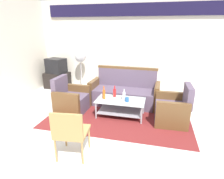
# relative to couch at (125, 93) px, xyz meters

# --- Properties ---
(ground_plane) EXTENTS (14.00, 14.00, 0.00)m
(ground_plane) POSITION_rel_couch_xyz_m (0.14, -1.67, -0.32)
(ground_plane) COLOR white
(wall_back) EXTENTS (6.52, 0.19, 2.80)m
(wall_back) POSITION_rel_couch_xyz_m (0.14, 1.38, 1.16)
(wall_back) COLOR silver
(wall_back) RESTS_ON ground
(rug) EXTENTS (3.20, 2.15, 0.01)m
(rug) POSITION_rel_couch_xyz_m (0.00, -0.68, -0.31)
(rug) COLOR maroon
(rug) RESTS_ON ground
(couch) EXTENTS (1.82, 0.79, 0.96)m
(couch) POSITION_rel_couch_xyz_m (0.00, 0.00, 0.00)
(couch) COLOR #5B4C60
(couch) RESTS_ON rug
(armchair_left) EXTENTS (0.71, 0.77, 0.85)m
(armchair_left) POSITION_rel_couch_xyz_m (-1.19, -0.77, -0.03)
(armchair_left) COLOR #5B4C60
(armchair_left) RESTS_ON rug
(armchair_right) EXTENTS (0.72, 0.78, 0.85)m
(armchair_right) POSITION_rel_couch_xyz_m (1.19, -0.77, -0.03)
(armchair_right) COLOR #5B4C60
(armchair_right) RESTS_ON rug
(coffee_table) EXTENTS (1.10, 0.60, 0.40)m
(coffee_table) POSITION_rel_couch_xyz_m (0.04, -0.76, -0.04)
(coffee_table) COLOR silver
(coffee_table) RESTS_ON rug
(bottle_orange) EXTENTS (0.06, 0.06, 0.30)m
(bottle_orange) POSITION_rel_couch_xyz_m (-0.35, -0.78, 0.21)
(bottle_orange) COLOR #D85919
(bottle_orange) RESTS_ON coffee_table
(bottle_red) EXTENTS (0.07, 0.07, 0.27)m
(bottle_red) POSITION_rel_couch_xyz_m (-0.14, -0.59, 0.20)
(bottle_red) COLOR red
(bottle_red) RESTS_ON coffee_table
(bottle_clear) EXTENTS (0.07, 0.07, 0.26)m
(bottle_clear) POSITION_rel_couch_xyz_m (0.12, -0.75, 0.19)
(bottle_clear) COLOR silver
(bottle_clear) RESTS_ON coffee_table
(cup) EXTENTS (0.08, 0.08, 0.10)m
(cup) POSITION_rel_couch_xyz_m (0.20, -0.83, 0.14)
(cup) COLOR #2659A5
(cup) RESTS_ON coffee_table
(tv_stand) EXTENTS (0.80, 0.50, 0.52)m
(tv_stand) POSITION_rel_couch_xyz_m (-2.49, 0.88, -0.06)
(tv_stand) COLOR black
(tv_stand) RESTS_ON ground
(television) EXTENTS (0.68, 0.57, 0.48)m
(television) POSITION_rel_couch_xyz_m (-2.49, 0.88, 0.44)
(television) COLOR black
(television) RESTS_ON tv_stand
(pedestal_fan) EXTENTS (0.36, 0.36, 1.27)m
(pedestal_fan) POSITION_rel_couch_xyz_m (-1.62, 0.93, 0.70)
(pedestal_fan) COLOR #2D2D33
(pedestal_fan) RESTS_ON ground
(wicker_chair) EXTENTS (0.53, 0.53, 0.84)m
(wicker_chair) POSITION_rel_couch_xyz_m (-0.41, -2.39, 0.18)
(wicker_chair) COLOR #AD844C
(wicker_chair) RESTS_ON ground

